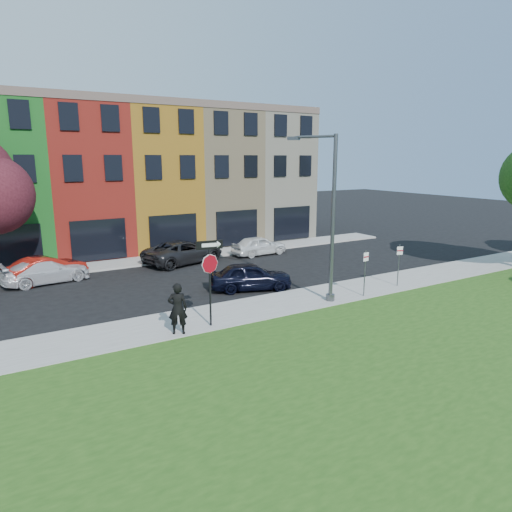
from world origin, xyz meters
TOP-DOWN VIEW (x-y plane):
  - ground at (0.00, 0.00)m, footprint 120.00×120.00m
  - sidewalk_near at (2.00, 3.00)m, footprint 40.00×3.00m
  - sidewalk_far at (-3.00, 15.00)m, footprint 40.00×2.40m
  - rowhouse_block at (-2.50, 21.18)m, footprint 30.00×10.12m
  - stop_sign at (-3.81, 2.04)m, footprint 1.04×0.21m
  - man at (-5.22, 1.90)m, footprint 1.08×1.02m
  - sedan_near at (0.27, 5.93)m, footprint 4.36×5.24m
  - parked_car_red at (-8.48, 13.09)m, footprint 4.48×5.25m
  - parked_car_silver at (-8.56, 12.68)m, footprint 3.33×5.07m
  - parked_car_dark at (-0.40, 13.33)m, footprint 5.19×6.59m
  - parked_car_white at (5.04, 13.05)m, footprint 1.85×4.01m
  - street_lamp at (2.26, 2.35)m, footprint 1.31×2.41m
  - parking_sign_a at (4.21, 1.89)m, footprint 0.32×0.09m
  - parking_sign_b at (6.96, 2.31)m, footprint 0.31×0.14m

SIDE VIEW (x-z plane):
  - ground at x=0.00m, z-range 0.00..0.00m
  - sidewalk_near at x=2.00m, z-range 0.00..0.12m
  - sidewalk_far at x=-3.00m, z-range 0.00..0.12m
  - parked_car_silver at x=-8.56m, z-range 0.00..1.29m
  - parked_car_white at x=5.04m, z-range 0.00..1.33m
  - parked_car_red at x=-8.48m, z-range 0.00..1.38m
  - sedan_near at x=0.27m, z-range 0.00..1.42m
  - parked_car_dark at x=-0.40m, z-range 0.00..1.48m
  - man at x=-5.22m, z-range 0.12..2.10m
  - parking_sign_b at x=6.96m, z-range 0.39..2.56m
  - parking_sign_a at x=4.21m, z-range 0.39..2.63m
  - stop_sign at x=-3.81m, z-range 0.83..4.25m
  - street_lamp at x=2.26m, z-range 0.15..7.67m
  - rowhouse_block at x=-2.50m, z-range -0.01..9.99m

